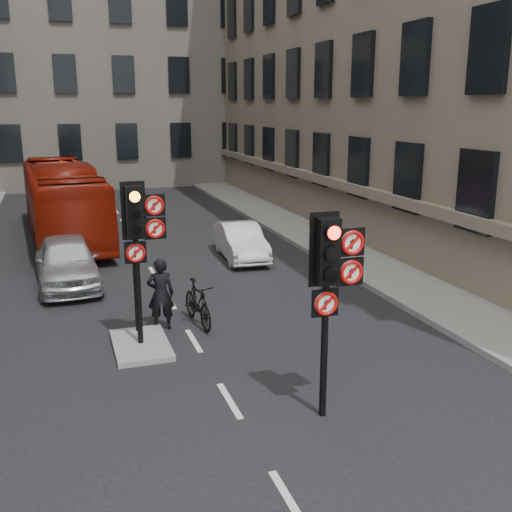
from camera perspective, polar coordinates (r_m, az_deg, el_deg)
ground at (r=9.63m, az=0.90°, el=-18.91°), size 120.00×120.00×0.00m
pavement_right at (r=22.55m, az=8.19°, el=0.84°), size 3.00×50.00×0.16m
centre_island at (r=13.71m, az=-10.90°, el=-8.31°), size 1.20×2.00×0.12m
building_far at (r=45.92m, az=-15.82°, el=19.70°), size 30.00×14.00×20.00m
signal_near at (r=9.91m, az=7.20°, el=-1.56°), size 0.91×0.40×3.58m
signal_far at (r=12.95m, az=-11.07°, el=2.58°), size 0.91×0.40×3.58m
car_silver at (r=18.61m, az=-17.57°, el=-0.48°), size 1.96×4.42×1.48m
car_white at (r=20.91m, az=-1.47°, el=1.42°), size 1.53×3.78×1.22m
car_pink at (r=24.24m, az=-16.07°, el=2.92°), size 2.21×5.04×1.44m
bus_red at (r=25.15m, az=-17.91°, el=4.98°), size 3.27×10.90×3.00m
motorcycle at (r=14.71m, az=-5.58°, el=-4.50°), size 0.72×1.88×1.10m
motorcyclist at (r=14.45m, az=-9.07°, el=-3.59°), size 0.69×0.51×1.76m
info_sign at (r=13.93m, az=-11.50°, el=-1.64°), size 0.37×0.11×2.16m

